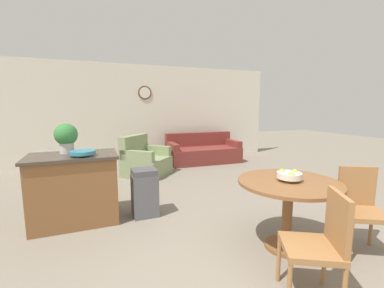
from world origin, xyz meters
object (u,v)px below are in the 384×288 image
at_px(fruit_bowl, 289,175).
at_px(armchair, 145,162).
at_px(kitchen_island, 75,188).
at_px(dining_chair_near_left, 320,241).
at_px(dining_table, 288,197).
at_px(trash_bin, 145,193).
at_px(couch, 203,152).
at_px(dining_chair_near_right, 361,205).
at_px(teal_bowl, 83,153).
at_px(potted_plant, 66,136).

relative_size(fruit_bowl, armchair, 0.20).
bearing_deg(armchair, kitchen_island, -169.86).
bearing_deg(fruit_bowl, dining_chair_near_left, -113.99).
height_order(dining_table, fruit_bowl, fruit_bowl).
bearing_deg(trash_bin, couch, 53.17).
bearing_deg(armchair, couch, -23.28).
xyz_separation_m(dining_chair_near_left, armchair, (-0.51, 4.37, -0.21)).
bearing_deg(kitchen_island, fruit_bowl, -35.88).
height_order(couch, armchair, armchair).
xyz_separation_m(dining_chair_near_right, teal_bowl, (-2.76, 1.74, 0.47)).
relative_size(dining_chair_near_right, armchair, 0.72).
xyz_separation_m(kitchen_island, trash_bin, (0.91, -0.14, -0.13)).
height_order(dining_chair_near_left, couch, dining_chair_near_left).
bearing_deg(armchair, dining_table, -124.04).
bearing_deg(kitchen_island, armchair, 56.85).
xyz_separation_m(potted_plant, couch, (3.24, 2.71, -0.88)).
distance_m(teal_bowl, potted_plant, 0.41).
bearing_deg(dining_chair_near_right, armchair, -39.66).
distance_m(teal_bowl, couch, 4.34).
bearing_deg(potted_plant, couch, 39.98).
height_order(kitchen_island, potted_plant, potted_plant).
distance_m(potted_plant, armchair, 2.55).
bearing_deg(trash_bin, dining_chair_near_left, -65.91).
bearing_deg(dining_table, potted_plant, 142.45).
relative_size(dining_table, kitchen_island, 0.97).
relative_size(dining_table, dining_chair_near_right, 1.19).
relative_size(dining_chair_near_left, armchair, 0.72).
bearing_deg(kitchen_island, dining_chair_near_left, -50.74).
bearing_deg(trash_bin, potted_plant, 163.31).
relative_size(kitchen_island, trash_bin, 1.64).
bearing_deg(dining_chair_near_right, dining_table, 5.35).
bearing_deg(kitchen_island, dining_table, -35.92).
bearing_deg(dining_table, armchair, 102.67).
distance_m(dining_chair_near_right, armchair, 4.27).
xyz_separation_m(teal_bowl, couch, (3.03, 3.02, -0.69)).
distance_m(kitchen_island, couch, 4.27).
relative_size(trash_bin, couch, 0.34).
height_order(teal_bowl, armchair, teal_bowl).
height_order(fruit_bowl, kitchen_island, kitchen_island).
bearing_deg(potted_plant, fruit_bowl, -37.52).
bearing_deg(couch, dining_chair_near_right, -91.28).
xyz_separation_m(dining_table, fruit_bowl, (0.00, 0.00, 0.24)).
xyz_separation_m(dining_chair_near_right, trash_bin, (-1.98, 1.75, -0.17)).
bearing_deg(armchair, potted_plant, -173.27).
bearing_deg(kitchen_island, couch, 42.16).
xyz_separation_m(couch, armchair, (-1.80, -0.78, 0.02)).
bearing_deg(potted_plant, dining_chair_near_left, -51.49).
bearing_deg(potted_plant, teal_bowl, -56.62).
bearing_deg(dining_chair_near_left, potted_plant, 67.82).
height_order(dining_chair_near_left, potted_plant, potted_plant).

